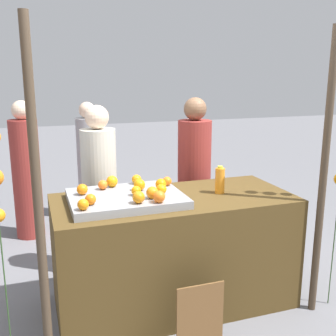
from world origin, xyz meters
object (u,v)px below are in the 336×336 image
orange_0 (136,191)px  chalkboard_sign (200,319)px  stall_counter (174,251)px  juice_bottle (220,180)px  vendor_right (194,186)px  orange_1 (161,189)px  vendor_left (100,197)px

orange_0 → chalkboard_sign: (0.27, -0.59, -0.75)m
stall_counter → orange_0: orange_0 is taller
stall_counter → juice_bottle: juice_bottle is taller
vendor_right → orange_0: bearing=-135.1°
orange_0 → chalkboard_sign: 0.99m
orange_1 → vendor_right: 1.04m
juice_bottle → vendor_right: 0.79m
stall_counter → vendor_left: 0.90m
stall_counter → orange_0: size_ratio=25.56×
chalkboard_sign → vendor_left: size_ratio=0.33×
orange_0 → orange_1: (0.18, -0.04, 0.00)m
orange_1 → juice_bottle: bearing=8.0°
vendor_left → juice_bottle: bearing=-40.9°
vendor_left → chalkboard_sign: bearing=-73.0°
juice_bottle → chalkboard_sign: (-0.43, -0.62, -0.76)m
orange_1 → vendor_left: bearing=112.3°
stall_counter → chalkboard_sign: stall_counter is taller
orange_0 → vendor_right: 1.13m
juice_bottle → chalkboard_sign: 1.07m
orange_1 → chalkboard_sign: 0.94m
orange_0 → orange_1: bearing=-10.9°
orange_0 → vendor_left: bearing=100.8°
orange_1 → juice_bottle: 0.52m
chalkboard_sign → vendor_right: 1.55m
chalkboard_sign → vendor_left: (-0.42, 1.35, 0.49)m
stall_counter → vendor_right: 0.92m
orange_1 → juice_bottle: size_ratio=0.35×
stall_counter → chalkboard_sign: 0.67m
vendor_right → vendor_left: bearing=-179.1°
orange_0 → chalkboard_sign: bearing=-65.4°
stall_counter → orange_1: bearing=-148.3°
juice_bottle → chalkboard_sign: juice_bottle is taller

